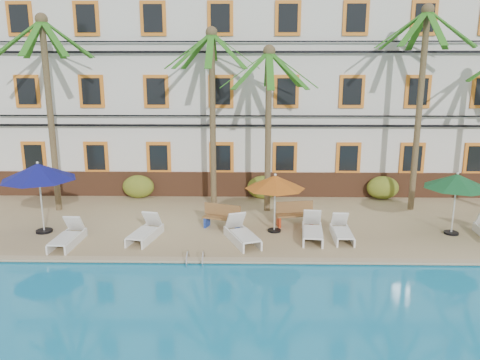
{
  "coord_description": "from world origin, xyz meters",
  "views": [
    {
      "loc": [
        -0.21,
        -14.88,
        6.24
      ],
      "look_at": [
        -0.55,
        3.0,
        2.0
      ],
      "focal_mm": 35.0,
      "sensor_mm": 36.0,
      "label": 1
    }
  ],
  "objects_px": {
    "palm_b": "(212,94)",
    "palm_d": "(421,83)",
    "pool_ladder": "(196,262)",
    "lounger_d": "(312,230)",
    "palm_c": "(269,106)",
    "umbrella_green": "(457,181)",
    "umbrella_blue": "(38,172)",
    "lounger_c": "(242,234)",
    "lounger_b": "(145,231)",
    "palm_a": "(48,88)",
    "bench_left": "(223,216)",
    "lounger_e": "(342,231)",
    "umbrella_red": "(275,182)",
    "lounger_a": "(68,237)",
    "bench_right": "(294,213)"
  },
  "relations": [
    {
      "from": "umbrella_blue",
      "to": "pool_ladder",
      "type": "height_order",
      "value": "umbrella_blue"
    },
    {
      "from": "palm_c",
      "to": "lounger_c",
      "type": "bearing_deg",
      "value": -105.2
    },
    {
      "from": "lounger_d",
      "to": "umbrella_green",
      "type": "bearing_deg",
      "value": 6.03
    },
    {
      "from": "palm_b",
      "to": "umbrella_green",
      "type": "height_order",
      "value": "palm_b"
    },
    {
      "from": "palm_d",
      "to": "umbrella_blue",
      "type": "xyz_separation_m",
      "value": [
        -14.84,
        -3.24,
        -3.11
      ]
    },
    {
      "from": "palm_a",
      "to": "lounger_a",
      "type": "distance_m",
      "value": 6.74
    },
    {
      "from": "palm_c",
      "to": "umbrella_blue",
      "type": "distance_m",
      "value": 9.29
    },
    {
      "from": "palm_d",
      "to": "pool_ladder",
      "type": "distance_m",
      "value": 11.94
    },
    {
      "from": "lounger_b",
      "to": "bench_left",
      "type": "relative_size",
      "value": 1.28
    },
    {
      "from": "palm_c",
      "to": "bench_right",
      "type": "distance_m",
      "value": 4.59
    },
    {
      "from": "umbrella_green",
      "to": "lounger_d",
      "type": "bearing_deg",
      "value": -173.97
    },
    {
      "from": "bench_left",
      "to": "lounger_c",
      "type": "bearing_deg",
      "value": -63.36
    },
    {
      "from": "lounger_e",
      "to": "bench_left",
      "type": "relative_size",
      "value": 1.16
    },
    {
      "from": "palm_d",
      "to": "lounger_c",
      "type": "distance_m",
      "value": 9.88
    },
    {
      "from": "umbrella_green",
      "to": "pool_ladder",
      "type": "height_order",
      "value": "umbrella_green"
    },
    {
      "from": "palm_d",
      "to": "umbrella_green",
      "type": "distance_m",
      "value": 4.67
    },
    {
      "from": "umbrella_green",
      "to": "lounger_a",
      "type": "bearing_deg",
      "value": -174.44
    },
    {
      "from": "umbrella_red",
      "to": "lounger_a",
      "type": "bearing_deg",
      "value": -168.37
    },
    {
      "from": "umbrella_red",
      "to": "lounger_b",
      "type": "distance_m",
      "value": 5.06
    },
    {
      "from": "palm_d",
      "to": "lounger_e",
      "type": "relative_size",
      "value": 4.69
    },
    {
      "from": "palm_d",
      "to": "lounger_c",
      "type": "xyz_separation_m",
      "value": [
        -7.36,
        -4.13,
        -5.13
      ]
    },
    {
      "from": "lounger_b",
      "to": "lounger_e",
      "type": "bearing_deg",
      "value": 1.67
    },
    {
      "from": "bench_right",
      "to": "palm_a",
      "type": "bearing_deg",
      "value": 169.63
    },
    {
      "from": "palm_b",
      "to": "umbrella_red",
      "type": "distance_m",
      "value": 5.32
    },
    {
      "from": "palm_c",
      "to": "umbrella_blue",
      "type": "relative_size",
      "value": 2.56
    },
    {
      "from": "umbrella_red",
      "to": "lounger_b",
      "type": "xyz_separation_m",
      "value": [
        -4.7,
        -0.92,
        -1.62
      ]
    },
    {
      "from": "palm_b",
      "to": "lounger_e",
      "type": "distance_m",
      "value": 8.04
    },
    {
      "from": "palm_a",
      "to": "lounger_c",
      "type": "xyz_separation_m",
      "value": [
        8.07,
        -3.78,
        -4.91
      ]
    },
    {
      "from": "palm_d",
      "to": "lounger_a",
      "type": "bearing_deg",
      "value": -161.5
    },
    {
      "from": "palm_c",
      "to": "bench_left",
      "type": "relative_size",
      "value": 4.43
    },
    {
      "from": "palm_d",
      "to": "bench_left",
      "type": "height_order",
      "value": "palm_d"
    },
    {
      "from": "umbrella_red",
      "to": "umbrella_green",
      "type": "bearing_deg",
      "value": -1.31
    },
    {
      "from": "umbrella_red",
      "to": "bench_left",
      "type": "bearing_deg",
      "value": 169.87
    },
    {
      "from": "pool_ladder",
      "to": "lounger_d",
      "type": "bearing_deg",
      "value": 29.3
    },
    {
      "from": "umbrella_red",
      "to": "bench_left",
      "type": "relative_size",
      "value": 1.43
    },
    {
      "from": "umbrella_green",
      "to": "umbrella_red",
      "type": "bearing_deg",
      "value": 178.69
    },
    {
      "from": "umbrella_blue",
      "to": "umbrella_green",
      "type": "xyz_separation_m",
      "value": [
        15.3,
        0.1,
        -0.31
      ]
    },
    {
      "from": "palm_a",
      "to": "bench_left",
      "type": "relative_size",
      "value": 5.21
    },
    {
      "from": "palm_b",
      "to": "palm_d",
      "type": "xyz_separation_m",
      "value": [
        8.7,
        -0.54,
        0.47
      ]
    },
    {
      "from": "umbrella_green",
      "to": "palm_a",
      "type": "bearing_deg",
      "value": 170.04
    },
    {
      "from": "palm_c",
      "to": "umbrella_green",
      "type": "xyz_separation_m",
      "value": [
        6.77,
        -2.87,
        -2.49
      ]
    },
    {
      "from": "lounger_b",
      "to": "palm_b",
      "type": "bearing_deg",
      "value": 64.3
    },
    {
      "from": "palm_b",
      "to": "palm_d",
      "type": "distance_m",
      "value": 8.73
    },
    {
      "from": "palm_c",
      "to": "lounger_c",
      "type": "height_order",
      "value": "palm_c"
    },
    {
      "from": "bench_right",
      "to": "umbrella_green",
      "type": "bearing_deg",
      "value": -9.26
    },
    {
      "from": "lounger_a",
      "to": "bench_right",
      "type": "relative_size",
      "value": 1.24
    },
    {
      "from": "palm_c",
      "to": "lounger_a",
      "type": "xyz_separation_m",
      "value": [
        -7.13,
        -4.22,
        -4.22
      ]
    },
    {
      "from": "umbrella_green",
      "to": "lounger_e",
      "type": "xyz_separation_m",
      "value": [
        -4.19,
        -0.56,
        -1.74
      ]
    },
    {
      "from": "palm_b",
      "to": "lounger_c",
      "type": "bearing_deg",
      "value": -73.96
    },
    {
      "from": "umbrella_blue",
      "to": "umbrella_red",
      "type": "bearing_deg",
      "value": 1.63
    }
  ]
}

